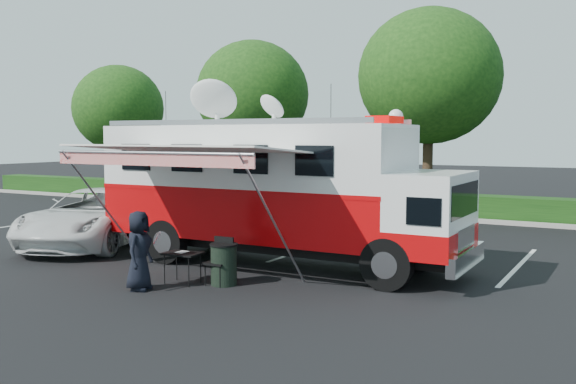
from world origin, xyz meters
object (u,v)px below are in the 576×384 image
object	(u,v)px
command_truck	(276,189)
trash_bin	(224,264)
white_suv	(97,245)
folding_table	(182,254)

from	to	relation	value
command_truck	trash_bin	size ratio (longest dim) A/B	10.27
trash_bin	white_suv	bearing A→B (deg)	159.01
folding_table	trash_bin	distance (m)	0.99
command_truck	trash_bin	distance (m)	2.92
command_truck	white_suv	world-z (taller)	command_truck
command_truck	white_suv	xyz separation A→B (m)	(-6.46, 0.02, -2.01)
command_truck	folding_table	xyz separation A→B (m)	(-0.84, -2.83, -1.33)
command_truck	white_suv	bearing A→B (deg)	179.79
command_truck	folding_table	distance (m)	3.24
white_suv	folding_table	xyz separation A→B (m)	(5.62, -2.85, 0.68)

